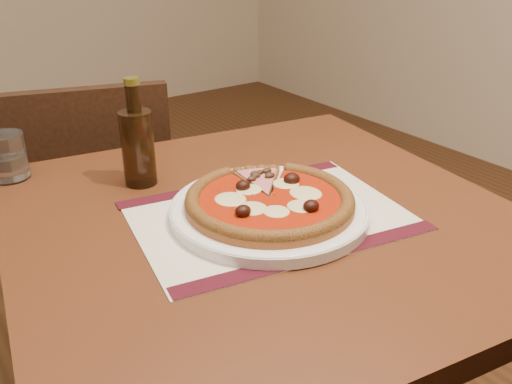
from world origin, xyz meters
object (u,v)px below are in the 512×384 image
plate (270,210)px  water_glass (7,157)px  table (263,264)px  bottle (138,144)px  pizza (270,199)px  chair_far (95,212)px

plate → water_glass: size_ratio=3.72×
table → bottle: (-0.11, 0.22, 0.18)m
pizza → bottle: (-0.12, 0.24, 0.05)m
table → plate: plate is taller
table → chair_far: size_ratio=1.07×
water_glass → bottle: bearing=-40.5°
plate → water_glass: bearing=127.2°
chair_far → pizza: 0.75m
table → plate: size_ratio=2.82×
table → plate: (0.00, -0.02, 0.11)m
plate → bottle: 0.27m
pizza → table: bearing=94.1°
pizza → bottle: bottle is taller
plate → pizza: bearing=-115.5°
water_glass → pizza: bearing=-52.8°
table → plate: bearing=-85.5°
table → plate: 0.11m
chair_far → bottle: (-0.04, -0.45, 0.34)m
pizza → bottle: 0.27m
pizza → bottle: size_ratio=1.39×
plate → bottle: bottle is taller
table → water_glass: size_ratio=10.48×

